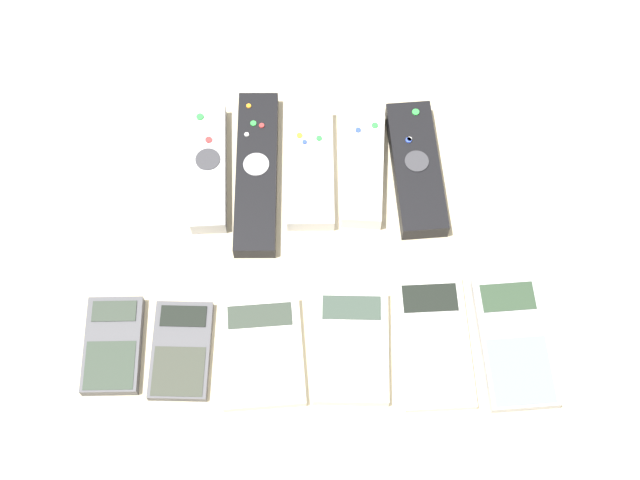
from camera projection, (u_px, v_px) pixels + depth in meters
The scene contains 12 objects.
ground_plane at pixel (320, 271), 1.03m from camera, with size 3.00×3.00×0.00m, color beige.
remote_0 at pixel (213, 167), 1.08m from camera, with size 0.05×0.17×0.02m.
remote_1 at pixel (261, 173), 1.08m from camera, with size 0.05×0.22×0.02m.
remote_2 at pixel (314, 168), 1.08m from camera, with size 0.06×0.16×0.02m.
remote_3 at pixel (367, 168), 1.08m from camera, with size 0.06×0.16×0.03m.
remote_4 at pixel (420, 169), 1.08m from camera, with size 0.07×0.18×0.03m.
calculator_0 at pixel (117, 345), 0.99m from camera, with size 0.06×0.11×0.02m.
calculator_1 at pixel (186, 350), 0.99m from camera, with size 0.07×0.11×0.01m.
calculator_2 at pixel (266, 353), 0.98m from camera, with size 0.10×0.13×0.02m.
calculator_3 at pixel (356, 347), 0.99m from camera, with size 0.09×0.13×0.02m.
calculator_4 at pixel (438, 343), 0.99m from camera, with size 0.08×0.15×0.01m.
calculator_5 at pixel (519, 342), 0.99m from camera, with size 0.08×0.16×0.02m.
Camera 1 is at (-0.00, -0.40, 0.95)m, focal length 50.00 mm.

